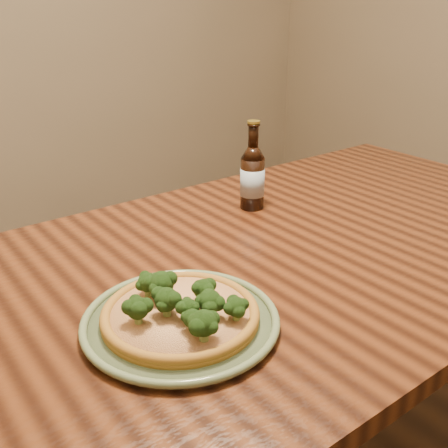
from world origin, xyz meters
TOP-DOWN VIEW (x-y plane):
  - table at (0.00, 0.10)m, footprint 1.60×0.90m
  - plate at (-0.39, -0.02)m, footprint 0.33×0.33m
  - pizza at (-0.39, -0.02)m, footprint 0.26×0.26m
  - beer_bottle at (0.05, 0.32)m, footprint 0.06×0.06m

SIDE VIEW (x-z plane):
  - table at x=0.00m, z-range 0.28..1.03m
  - plate at x=-0.39m, z-range 0.75..0.77m
  - pizza at x=-0.39m, z-range 0.74..0.81m
  - beer_bottle at x=0.05m, z-range 0.72..0.95m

